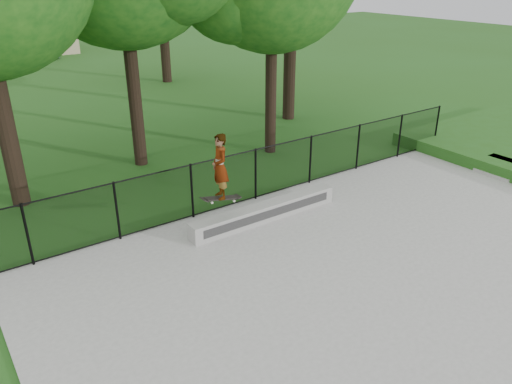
% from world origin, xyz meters
% --- Properties ---
extents(ground, '(100.00, 100.00, 0.00)m').
position_xyz_m(ground, '(0.00, 0.00, 0.00)').
color(ground, '#265718').
rests_on(ground, ground).
extents(concrete_slab, '(14.00, 12.00, 0.06)m').
position_xyz_m(concrete_slab, '(0.00, 0.00, 0.03)').
color(concrete_slab, '#969692').
rests_on(concrete_slab, ground).
extents(grind_ledge, '(4.32, 0.40, 0.45)m').
position_xyz_m(grind_ledge, '(-0.53, 4.70, 0.28)').
color(grind_ledge, '#989894').
rests_on(grind_ledge, concrete_slab).
extents(car_c, '(4.38, 2.97, 1.27)m').
position_xyz_m(car_c, '(-0.02, 33.61, 0.64)').
color(car_c, '#8E8C9F').
rests_on(car_c, ground).
extents(skater_airborne, '(0.83, 0.63, 1.72)m').
position_xyz_m(skater_airborne, '(-1.96, 4.52, 1.88)').
color(skater_airborne, black).
rests_on(skater_airborne, ground).
extents(chainlink_fence, '(16.06, 0.06, 1.50)m').
position_xyz_m(chainlink_fence, '(0.00, 5.90, 0.81)').
color(chainlink_fence, black).
rests_on(chainlink_fence, concrete_slab).
extents(concrete_steps, '(1.07, 1.20, 0.45)m').
position_xyz_m(concrete_steps, '(7.59, 3.00, 0.17)').
color(concrete_steps, '#969692').
rests_on(concrete_steps, ground).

